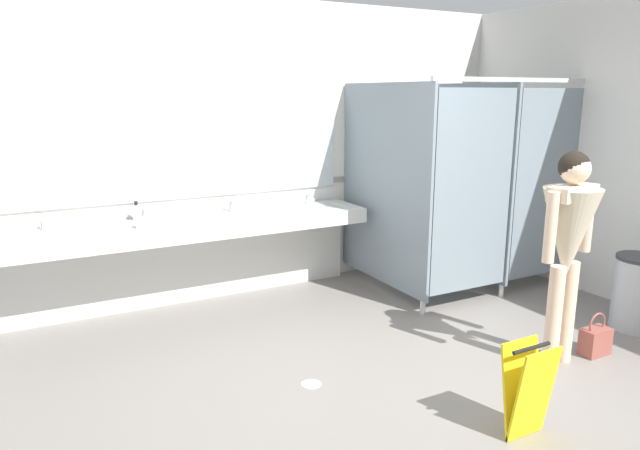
{
  "coord_description": "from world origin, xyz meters",
  "views": [
    {
      "loc": [
        -2.28,
        -2.68,
        1.96
      ],
      "look_at": [
        -0.32,
        0.96,
        1.0
      ],
      "focal_mm": 32.13,
      "sensor_mm": 36.0,
      "label": 1
    }
  ],
  "objects": [
    {
      "name": "paper_cup",
      "position": [
        -1.41,
        2.14,
        0.89
      ],
      "size": [
        0.07,
        0.07,
        0.1
      ],
      "primitive_type": "cylinder",
      "color": "white",
      "rests_on": "vanity_counter"
    },
    {
      "name": "floor_drain_cover",
      "position": [
        -0.64,
        0.51,
        0.0
      ],
      "size": [
        0.14,
        0.14,
        0.01
      ],
      "primitive_type": "cylinder",
      "color": "#B7BABF",
      "rests_on": "ground_plane"
    },
    {
      "name": "wet_floor_sign",
      "position": [
        0.18,
        -0.62,
        0.29
      ],
      "size": [
        0.28,
        0.19,
        0.57
      ],
      "color": "yellow",
      "rests_on": "ground_plane"
    },
    {
      "name": "mirror_panel",
      "position": [
        -0.89,
        2.58,
        1.57
      ],
      "size": [
        3.18,
        0.02,
        1.15
      ],
      "primitive_type": "cube",
      "color": "silver",
      "rests_on": "wall_back"
    },
    {
      "name": "soap_dispenser",
      "position": [
        -1.37,
        2.45,
        0.92
      ],
      "size": [
        0.07,
        0.07,
        0.18
      ],
      "color": "white",
      "rests_on": "vanity_counter"
    },
    {
      "name": "trash_bin",
      "position": [
        2.23,
        0.07,
        0.32
      ],
      "size": [
        0.4,
        0.4,
        0.64
      ],
      "color": "#B7BABF",
      "rests_on": "ground_plane"
    },
    {
      "name": "wall_back_tile_band",
      "position": [
        0.0,
        2.59,
        1.05
      ],
      "size": [
        5.94,
        0.01,
        0.06
      ],
      "primitive_type": "cube",
      "color": "#9E937F",
      "rests_on": "wall_back"
    },
    {
      "name": "handbag",
      "position": [
        1.49,
        -0.1,
        0.12
      ],
      "size": [
        0.23,
        0.13,
        0.34
      ],
      "color": "#934C42",
      "rests_on": "ground_plane"
    },
    {
      "name": "ground_plane",
      "position": [
        0.0,
        0.0,
        -0.05
      ],
      "size": [
        5.94,
        5.78,
        0.1
      ],
      "primitive_type": "cube",
      "color": "gray"
    },
    {
      "name": "vanity_counter",
      "position": [
        -0.89,
        2.36,
        0.63
      ],
      "size": [
        3.28,
        0.59,
        0.96
      ],
      "color": "silver",
      "rests_on": "ground_plane"
    },
    {
      "name": "person_standing",
      "position": [
        1.11,
        -0.07,
        0.98
      ],
      "size": [
        0.55,
        0.46,
        1.57
      ],
      "color": "beige",
      "rests_on": "ground_plane"
    },
    {
      "name": "bathroom_stalls",
      "position": [
        1.81,
        1.64,
        1.09
      ],
      "size": [
        2.0,
        1.45,
        2.09
      ],
      "color": "gray",
      "rests_on": "ground_plane"
    },
    {
      "name": "wall_back",
      "position": [
        0.0,
        2.65,
        1.42
      ],
      "size": [
        5.94,
        0.12,
        2.84
      ],
      "primitive_type": "cube",
      "color": "silver",
      "rests_on": "ground_plane"
    }
  ]
}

